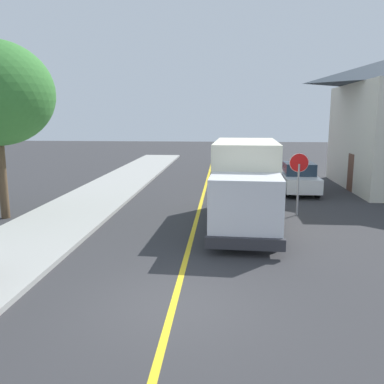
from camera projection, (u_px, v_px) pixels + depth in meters
ground_plane at (173, 306)px, 8.97m from camera, size 120.00×120.00×0.00m
sidewalk_curb at (26, 242)px, 13.29m from camera, size 3.60×60.00×0.15m
centre_line_yellow at (200, 207)px, 18.76m from camera, size 0.16×56.00×0.01m
box_truck at (245, 180)px, 15.52m from camera, size 2.73×7.28×3.20m
parked_car_near at (251, 179)px, 22.14m from camera, size 1.94×4.46×1.67m
parked_car_mid at (245, 166)px, 28.10m from camera, size 1.93×4.45×1.67m
parked_car_far at (240, 156)px, 35.17m from camera, size 1.94×4.46×1.67m
parked_van_across at (298, 178)px, 22.24m from camera, size 1.88×4.43×1.67m
stop_sign at (299, 172)px, 16.92m from camera, size 0.80×0.10×2.65m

